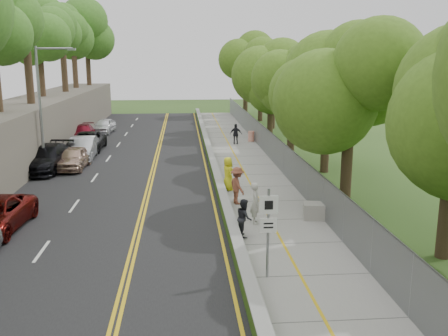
{
  "coord_description": "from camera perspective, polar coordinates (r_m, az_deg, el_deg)",
  "views": [
    {
      "loc": [
        -1.71,
        -18.5,
        7.32
      ],
      "look_at": [
        0.5,
        8.0,
        1.4
      ],
      "focal_mm": 40.0,
      "sensor_mm": 36.0,
      "label": 1
    }
  ],
  "objects": [
    {
      "name": "painter_3",
      "position": [
        25.14,
        1.54,
        -2.02
      ],
      "size": [
        1.06,
        1.38,
        1.89
      ],
      "primitive_type": "imported",
      "rotation": [
        0.0,
        0.0,
        1.9
      ],
      "color": "brown",
      "rests_on": "sidewalk"
    },
    {
      "name": "painter_1",
      "position": [
        22.26,
        3.6,
        -4.01
      ],
      "size": [
        0.5,
        0.71,
        1.87
      ],
      "primitive_type": "imported",
      "rotation": [
        0.0,
        0.0,
        1.5
      ],
      "color": "beige",
      "rests_on": "sidewalk"
    },
    {
      "name": "road",
      "position": [
        34.48,
        -10.8,
        0.11
      ],
      "size": [
        11.2,
        66.0,
        0.04
      ],
      "primitive_type": "cube",
      "color": "black",
      "rests_on": "ground"
    },
    {
      "name": "car_5",
      "position": [
        37.66,
        -15.86,
        2.19
      ],
      "size": [
        1.89,
        5.0,
        1.63
      ],
      "primitive_type": "imported",
      "rotation": [
        0.0,
        0.0,
        0.03
      ],
      "color": "#9D9FA3",
      "rests_on": "road"
    },
    {
      "name": "streetlight",
      "position": [
        33.76,
        -19.94,
        7.26
      ],
      "size": [
        2.52,
        0.22,
        8.0
      ],
      "color": "gray",
      "rests_on": "ground"
    },
    {
      "name": "rock_embankment",
      "position": [
        35.91,
        -23.91,
        2.95
      ],
      "size": [
        5.0,
        66.0,
        4.0
      ],
      "primitive_type": "cube",
      "color": "#595147",
      "rests_on": "ground"
    },
    {
      "name": "trees_fenceside",
      "position": [
        34.61,
        10.02,
        11.84
      ],
      "size": [
        7.0,
        66.0,
        14.0
      ],
      "primitive_type": null,
      "color": "#537F22",
      "rests_on": "ground"
    },
    {
      "name": "car_3",
      "position": [
        34.59,
        -19.57,
        1.08
      ],
      "size": [
        2.83,
        5.94,
        1.67
      ],
      "primitive_type": "imported",
      "rotation": [
        0.0,
        0.0,
        -0.09
      ],
      "color": "black",
      "rests_on": "road"
    },
    {
      "name": "sidewalk",
      "position": [
        34.55,
        2.42,
        0.35
      ],
      "size": [
        4.2,
        66.0,
        0.05
      ],
      "primitive_type": "cube",
      "color": "gray",
      "rests_on": "ground"
    },
    {
      "name": "construction_barrel",
      "position": [
        44.08,
        3.13,
        3.64
      ],
      "size": [
        0.55,
        0.55,
        0.91
      ],
      "primitive_type": "cylinder",
      "color": "red",
      "rests_on": "sidewalk"
    },
    {
      "name": "signpost",
      "position": [
        16.61,
        5.08,
        -6.32
      ],
      "size": [
        0.62,
        0.09,
        3.1
      ],
      "color": "gray",
      "rests_on": "sidewalk"
    },
    {
      "name": "car_4",
      "position": [
        34.63,
        -16.83,
        1.1
      ],
      "size": [
        1.92,
        4.35,
        1.46
      ],
      "primitive_type": "imported",
      "rotation": [
        0.0,
        0.0,
        -0.05
      ],
      "color": "tan",
      "rests_on": "road"
    },
    {
      "name": "chainlink_fence",
      "position": [
        34.68,
        5.89,
        1.99
      ],
      "size": [
        0.04,
        66.0,
        2.0
      ],
      "primitive_type": "cube",
      "color": "slate",
      "rests_on": "ground"
    },
    {
      "name": "car_6",
      "position": [
        41.07,
        -15.39,
        2.93
      ],
      "size": [
        2.48,
        5.32,
        1.47
      ],
      "primitive_type": "imported",
      "rotation": [
        0.0,
        0.0,
        -0.01
      ],
      "color": "black",
      "rests_on": "road"
    },
    {
      "name": "person_far",
      "position": [
        42.58,
        1.37,
        3.9
      ],
      "size": [
        1.07,
        0.58,
        1.73
      ],
      "primitive_type": "imported",
      "rotation": [
        0.0,
        0.0,
        2.98
      ],
      "color": "black",
      "rests_on": "sidewalk"
    },
    {
      "name": "car_8",
      "position": [
        50.32,
        -13.54,
        4.7
      ],
      "size": [
        2.06,
        4.3,
        1.42
      ],
      "primitive_type": "imported",
      "rotation": [
        0.0,
        0.0,
        -0.1
      ],
      "color": "white",
      "rests_on": "road"
    },
    {
      "name": "concrete_block",
      "position": [
        23.37,
        10.4,
        -4.85
      ],
      "size": [
        1.24,
        1.02,
        0.73
      ],
      "primitive_type": "cube",
      "rotation": [
        0.0,
        0.0,
        -0.19
      ],
      "color": "gray",
      "rests_on": "sidewalk"
    },
    {
      "name": "painter_2",
      "position": [
        20.69,
        2.31,
        -5.7
      ],
      "size": [
        0.63,
        0.79,
        1.59
      ],
      "primitive_type": "imported",
      "rotation": [
        0.0,
        0.0,
        1.61
      ],
      "color": "black",
      "rests_on": "sidewalk"
    },
    {
      "name": "car_7",
      "position": [
        46.25,
        -15.83,
        3.89
      ],
      "size": [
        2.36,
        4.92,
        1.38
      ],
      "primitive_type": "imported",
      "rotation": [
        0.0,
        0.0,
        0.09
      ],
      "color": "maroon",
      "rests_on": "road"
    },
    {
      "name": "jersey_barrier",
      "position": [
        34.28,
        -1.39,
        0.73
      ],
      "size": [
        0.42,
        66.0,
        0.6
      ],
      "primitive_type": "cube",
      "color": "#66CF1F",
      "rests_on": "ground"
    },
    {
      "name": "ground",
      "position": [
        19.97,
        0.48,
        -8.96
      ],
      "size": [
        140.0,
        140.0,
        0.0
      ],
      "primitive_type": "plane",
      "color": "#33511E",
      "rests_on": "ground"
    },
    {
      "name": "painter_0",
      "position": [
        27.74,
        0.45,
        -0.65
      ],
      "size": [
        0.86,
        1.06,
        1.87
      ],
      "primitive_type": "imported",
      "rotation": [
        0.0,
        0.0,
        1.9
      ],
      "color": "yellow",
      "rests_on": "sidewalk"
    }
  ]
}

